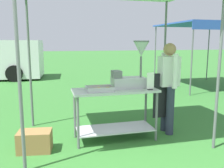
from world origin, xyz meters
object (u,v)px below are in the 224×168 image
menu_sign (150,82)px  vendor (168,83)px  donut_tray (100,89)px  donut_cart (115,104)px  supply_crate (35,141)px  neighbour_tent (204,26)px  donut_fryer (132,70)px

menu_sign → vendor: bearing=29.5°
donut_tray → donut_cart: bearing=9.7°
vendor → supply_crate: bearing=-174.4°
donut_tray → vendor: 1.26m
donut_tray → neighbour_tent: size_ratio=0.15×
menu_sign → vendor: 0.52m
donut_fryer → neighbour_tent: 5.70m
menu_sign → supply_crate: 2.01m
donut_fryer → supply_crate: 1.91m
donut_fryer → neighbour_tent: (4.03, 3.90, 1.03)m
donut_cart → neighbour_tent: bearing=42.5°
donut_tray → vendor: vendor is taller
supply_crate → neighbour_tent: (5.64, 4.14, 2.03)m
donut_cart → menu_sign: menu_sign is taller
neighbour_tent → donut_fryer: bearing=-135.9°
vendor → donut_cart: bearing=-176.0°
donut_tray → supply_crate: (-1.03, -0.11, -0.72)m
donut_tray → donut_fryer: 0.65m
donut_cart → vendor: 1.04m
donut_fryer → menu_sign: (0.23, -0.26, -0.17)m
donut_fryer → vendor: bearing=-0.8°
donut_fryer → supply_crate: (-1.61, -0.23, -1.00)m
donut_tray → vendor: bearing=5.2°
donut_cart → neighbour_tent: (4.34, 3.98, 1.58)m
supply_crate → neighbour_tent: neighbour_tent is taller
donut_cart → menu_sign: 0.69m
donut_cart → supply_crate: bearing=-173.1°
donut_fryer → neighbour_tent: neighbour_tent is taller
supply_crate → donut_cart: bearing=6.9°
donut_cart → donut_fryer: donut_fryer is taller
vendor → neighbour_tent: bearing=49.4°
vendor → donut_fryer: bearing=179.2°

